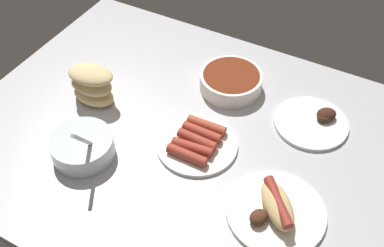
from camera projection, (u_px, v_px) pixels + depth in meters
The scene contains 7 objects.
ground_plane at pixel (190, 141), 120.82cm from camera, with size 120.00×90.00×3.00cm, color #B2B2B7.
bread_stack at pixel (92, 84), 126.04cm from camera, with size 14.10×10.42×10.80cm.
plate_sausages at pixel (197, 142), 116.84cm from camera, with size 20.87×20.87×3.55cm.
bowl_coleslaw at pixel (82, 146), 113.62cm from camera, with size 15.69×15.69×15.57cm.
plate_hotdog_assembled at pixel (276, 209), 102.50cm from camera, with size 22.63×22.63×5.61cm.
bowl_chili at pixel (231, 81), 130.99cm from camera, with size 17.83×17.83×5.05cm.
plate_grilled_meat at pixel (314, 121), 122.55cm from camera, with size 19.72×19.72×3.74cm.
Camera 1 is at (38.42, -70.12, 89.20)cm, focal length 43.09 mm.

